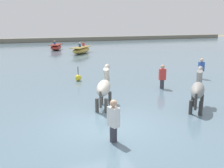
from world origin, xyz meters
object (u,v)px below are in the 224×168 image
Objects in this scene: horse_lead_pinto at (104,89)px; boat_near_port at (81,50)px; person_onlooker_right at (201,71)px; boat_distant_west at (56,47)px; person_wading_mid at (113,127)px; person_spectator_far at (162,80)px; horse_trailing_grey at (198,91)px; channel_buoy at (78,78)px.

horse_lead_pinto is 0.53× the size of boat_near_port.
boat_near_port is 15.35m from person_onlooker_right.
person_wading_mid is at bearing -95.98° from boat_distant_west.
person_onlooker_right is (3.17, -15.02, 0.09)m from boat_near_port.
horse_lead_pinto is at bearing 75.17° from person_wading_mid.
boat_distant_west is 20.26m from person_onlooker_right.
person_spectator_far is (4.40, 4.49, 0.00)m from person_wading_mid.
person_onlooker_right is (7.75, 5.62, 0.00)m from person_wading_mid.
horse_trailing_grey reaches higher than person_onlooker_right.
person_wading_mid reaches higher than boat_distant_west.
person_spectator_far reaches higher than boat_distant_west.
boat_near_port is at bearing -67.11° from boat_distant_west.
person_wading_mid is at bearing -102.50° from boat_near_port.
person_onlooker_right is at bearing 21.78° from horse_lead_pinto.
person_spectator_far and person_onlooker_right have the same top height.
person_onlooker_right is at bearing 48.16° from horse_trailing_grey.
person_wading_mid is at bearing -134.44° from person_spectator_far.
person_spectator_far reaches higher than boat_near_port.
person_onlooker_right is at bearing -75.41° from boat_distant_west.
person_spectator_far is at bearing -161.35° from person_onlooker_right.
person_onlooker_right reaches higher than boat_near_port.
boat_near_port is at bearing 74.39° from channel_buoy.
person_wading_mid is (-0.75, -2.82, -0.31)m from horse_lead_pinto.
horse_trailing_grey is at bearing -26.26° from horse_lead_pinto.
channel_buoy is (-3.62, -12.94, -0.16)m from boat_near_port.
boat_distant_west is at bearing 112.89° from boat_near_port.
boat_distant_west is 0.87× the size of boat_near_port.
boat_near_port is 4.62× the size of channel_buoy.
person_spectator_far is (1.76, -20.74, 0.10)m from boat_distant_west.
person_spectator_far is 2.02× the size of channel_buoy.
boat_distant_west is at bearing 84.02° from person_wading_mid.
horse_trailing_grey is 23.98m from boat_distant_west.
person_wading_mid is at bearing -161.66° from horse_trailing_grey.
boat_near_port is at bearing 101.91° from person_onlooker_right.
boat_near_port is at bearing 89.37° from person_spectator_far.
channel_buoy is at bearing 136.98° from person_spectator_far.
channel_buoy is at bearing 162.96° from person_onlooker_right.
horse_trailing_grey is at bearing -87.08° from boat_distant_west.
channel_buoy is at bearing -95.48° from boat_distant_west.
channel_buoy is (0.96, 7.70, -0.25)m from person_wading_mid.
boat_near_port reaches higher than channel_buoy.
person_onlooker_right is (3.35, 1.13, 0.00)m from person_spectator_far.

